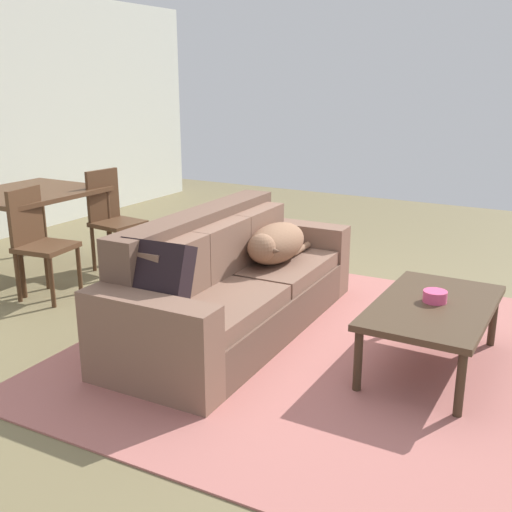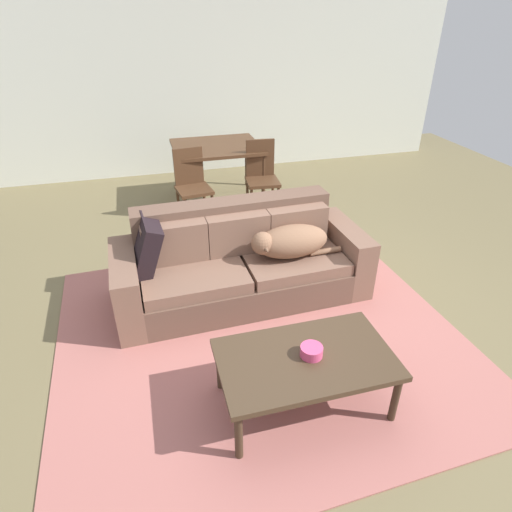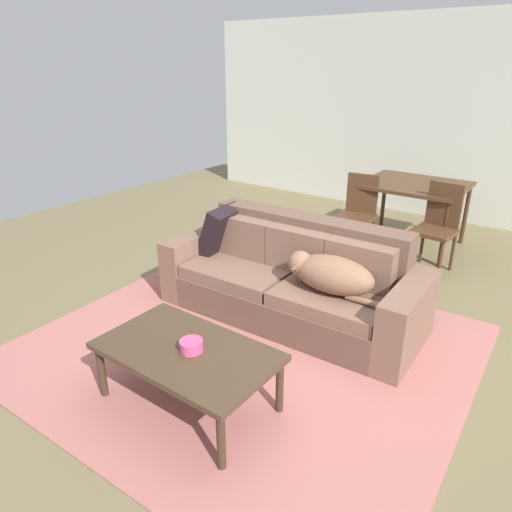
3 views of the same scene
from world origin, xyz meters
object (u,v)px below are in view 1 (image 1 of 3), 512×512
Objects in this scene: dog_on_left_cushion at (275,244)px; dining_chair_near_left at (38,238)px; dining_chair_near_right at (112,215)px; dining_table at (29,199)px; coffee_table at (433,310)px; throw_pillow_by_left_arm at (154,279)px; couch at (230,286)px; bowl_on_coffee_table at (435,296)px.

dining_chair_near_left is (-0.61, 1.85, -0.06)m from dog_on_left_cushion.
dining_table is at bearing 135.73° from dining_chair_near_right.
throw_pillow_by_left_arm is at bearing 122.62° from coffee_table.
dining_chair_near_left reaches higher than throw_pillow_by_left_arm.
dining_chair_near_left is (0.62, 1.69, -0.12)m from throw_pillow_by_left_arm.
throw_pillow_by_left_arm is at bearing -117.90° from dining_chair_near_left.
dog_on_left_cushion is at bearing -79.46° from dining_chair_near_left.
couch is 2.53× the size of dining_chair_near_left.
dining_table is at bearing 82.34° from couch.
bowl_on_coffee_table is 3.18m from dining_chair_near_right.
dog_on_left_cushion is 2.43m from dining_table.
coffee_table is at bearing -106.06° from dog_on_left_cushion.
throw_pillow_by_left_arm is 0.39× the size of coffee_table.
throw_pillow_by_left_arm is 0.49× the size of dining_chair_near_left.
coffee_table is (0.10, -1.41, 0.06)m from couch.
coffee_table is 3.70m from dining_table.
couch is at bearing 159.38° from dog_on_left_cushion.
bowl_on_coffee_table is 0.16× the size of dining_chair_near_right.
dining_chair_near_right reaches higher than bowl_on_coffee_table.
dining_chair_near_left is 0.97× the size of dining_chair_near_right.
bowl_on_coffee_table reaches higher than coffee_table.
throw_pillow_by_left_arm is (-1.23, 0.16, 0.05)m from dog_on_left_cushion.
dog_on_left_cushion is 1.87× the size of throw_pillow_by_left_arm.
couch is at bearing -91.17° from dining_chair_near_left.
dog_on_left_cushion is 0.73× the size of dining_table.
dog_on_left_cushion is 1.24m from throw_pillow_by_left_arm.
bowl_on_coffee_table is 0.16× the size of dining_chair_near_left.
dining_chair_near_right reaches higher than couch.
dining_chair_near_left is (-0.20, 1.71, 0.18)m from couch.
dog_on_left_cushion is 1.95m from dining_chair_near_left.
dog_on_left_cushion is 1.32m from coffee_table.
throw_pillow_by_left_arm is (-0.82, 0.02, 0.29)m from couch.
dining_chair_near_right is (0.60, 3.14, 0.13)m from coffee_table.
dining_chair_near_right is (0.89, 0.02, 0.02)m from dining_chair_near_left.
throw_pillow_by_left_arm is 2.29m from dining_chair_near_right.
coffee_table is at bearing -171.41° from bowl_on_coffee_table.
coffee_table is 3.20m from dining_chair_near_right.
dining_chair_near_left is 0.89m from dining_chair_near_right.
couch is at bearing 93.87° from coffee_table.
couch reaches higher than dining_table.
dining_chair_near_left is at bearing 69.84° from throw_pillow_by_left_arm.
dining_chair_near_left reaches higher than dining_table.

